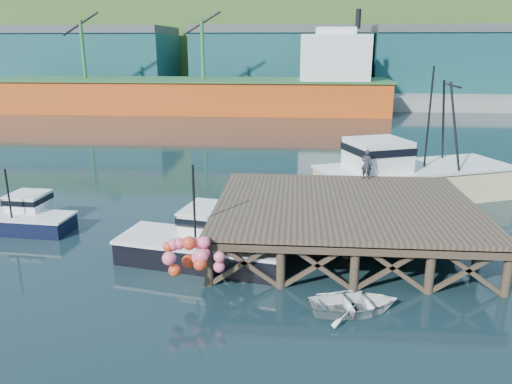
# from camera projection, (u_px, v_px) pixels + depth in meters

# --- Properties ---
(ground) EXTENTS (300.00, 300.00, 0.00)m
(ground) POSITION_uv_depth(u_px,v_px,m) (230.00, 241.00, 24.42)
(ground) COLOR black
(ground) RESTS_ON ground
(wharf) EXTENTS (12.00, 10.00, 2.62)m
(wharf) POSITION_uv_depth(u_px,v_px,m) (345.00, 207.00, 23.27)
(wharf) COLOR brown
(wharf) RESTS_ON ground
(far_quay) EXTENTS (160.00, 40.00, 2.00)m
(far_quay) POSITION_uv_depth(u_px,v_px,m) (280.00, 92.00, 91.04)
(far_quay) COLOR gray
(far_quay) RESTS_ON ground
(warehouse_left) EXTENTS (32.00, 16.00, 9.00)m
(warehouse_left) POSITION_uv_depth(u_px,v_px,m) (80.00, 61.00, 87.41)
(warehouse_left) COLOR #17484C
(warehouse_left) RESTS_ON far_quay
(warehouse_mid) EXTENTS (28.00, 16.00, 9.00)m
(warehouse_mid) POSITION_uv_depth(u_px,v_px,m) (279.00, 61.00, 84.70)
(warehouse_mid) COLOR #17484C
(warehouse_mid) RESTS_ON far_quay
(warehouse_right) EXTENTS (30.00, 16.00, 9.00)m
(warehouse_right) POSITION_uv_depth(u_px,v_px,m) (461.00, 62.00, 82.38)
(warehouse_right) COLOR #17484C
(warehouse_right) RESTS_ON far_quay
(cargo_ship) EXTENTS (55.50, 10.00, 13.75)m
(cargo_ship) POSITION_uv_depth(u_px,v_px,m) (214.00, 88.00, 70.01)
(cargo_ship) COLOR #D54C14
(cargo_ship) RESTS_ON ground
(hillside) EXTENTS (220.00, 50.00, 22.00)m
(hillside) POSITION_uv_depth(u_px,v_px,m) (285.00, 37.00, 116.88)
(hillside) COLOR #2D511E
(hillside) RESTS_ON ground
(boat_navy) EXTENTS (5.59, 3.13, 3.41)m
(boat_navy) POSITION_uv_depth(u_px,v_px,m) (22.00, 217.00, 25.74)
(boat_navy) COLOR black
(boat_navy) RESTS_ON ground
(boat_black) EXTENTS (7.82, 6.49, 4.59)m
(boat_black) POSITION_uv_depth(u_px,v_px,m) (205.00, 242.00, 22.03)
(boat_black) COLOR black
(boat_black) RESTS_ON ground
(trawler) EXTENTS (12.74, 8.34, 8.04)m
(trawler) POSITION_uv_depth(u_px,v_px,m) (410.00, 172.00, 30.70)
(trawler) COLOR #F2E59C
(trawler) RESTS_ON ground
(dinghy) EXTENTS (3.65, 2.93, 0.67)m
(dinghy) POSITION_uv_depth(u_px,v_px,m) (354.00, 303.00, 17.82)
(dinghy) COLOR white
(dinghy) RESTS_ON ground
(dockworker) EXTENTS (0.68, 0.55, 1.62)m
(dockworker) POSITION_uv_depth(u_px,v_px,m) (367.00, 164.00, 27.25)
(dockworker) COLOR #212129
(dockworker) RESTS_ON wharf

